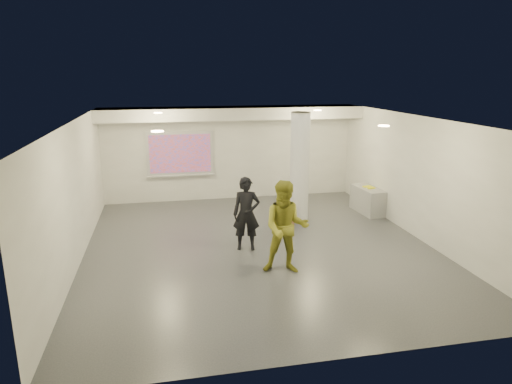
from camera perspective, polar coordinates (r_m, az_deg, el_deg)
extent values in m
cube|color=#373A40|center=(10.87, 0.43, -6.92)|extent=(8.00, 9.00, 0.01)
cube|color=silver|center=(10.15, 0.46, 9.03)|extent=(8.00, 9.00, 0.01)
cube|color=silver|center=(14.75, -3.22, 4.89)|extent=(8.00, 0.01, 3.00)
cube|color=silver|center=(6.30, 9.12, -8.87)|extent=(8.00, 0.01, 3.00)
cube|color=silver|center=(10.37, -21.73, -0.34)|extent=(0.01, 9.00, 3.00)
cube|color=silver|center=(11.88, 19.67, 1.67)|extent=(0.01, 9.00, 3.00)
cube|color=silver|center=(14.04, -2.96, 9.83)|extent=(8.00, 1.10, 0.36)
cylinder|color=#FFCE93|center=(12.42, -12.15, 9.65)|extent=(0.22, 0.22, 0.02)
cylinder|color=#FFCE93|center=(13.15, 7.69, 10.10)|extent=(0.22, 0.22, 0.02)
cylinder|color=#FFCE93|center=(8.44, -12.22, 7.43)|extent=(0.22, 0.22, 0.02)
cylinder|color=#FFCE93|center=(9.48, 15.68, 7.97)|extent=(0.22, 0.22, 0.02)
cylinder|color=white|center=(12.48, 5.47, 3.05)|extent=(0.52, 0.52, 3.00)
cube|color=silver|center=(14.56, -9.46, 4.78)|extent=(2.10, 0.06, 1.40)
cube|color=blue|center=(14.51, -9.45, 4.75)|extent=(1.90, 0.01, 1.20)
cube|color=silver|center=(14.63, -9.33, 2.04)|extent=(2.10, 0.08, 0.04)
cube|color=gray|center=(13.81, 13.83, -0.98)|extent=(0.62, 1.31, 0.75)
cube|color=silver|center=(13.76, 13.88, 0.60)|extent=(0.24, 0.30, 0.02)
cube|color=yellow|center=(13.73, 13.94, 0.59)|extent=(0.30, 0.36, 0.03)
cube|color=olive|center=(12.57, 3.65, -2.61)|extent=(0.50, 0.13, 0.54)
cube|color=olive|center=(12.20, 3.78, -3.24)|extent=(0.48, 0.30, 0.51)
imported|color=black|center=(10.50, -1.21, -2.74)|extent=(0.69, 0.52, 1.71)
imported|color=#9A9929|center=(9.27, 3.78, -4.44)|extent=(1.09, 0.95, 1.93)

